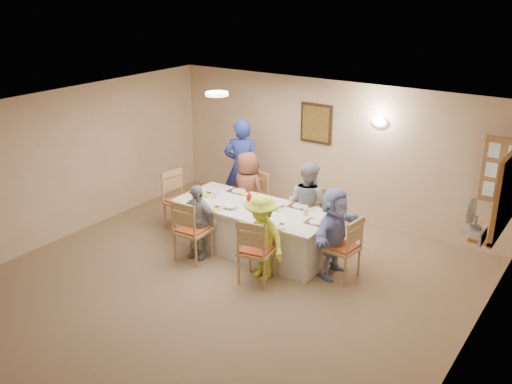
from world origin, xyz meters
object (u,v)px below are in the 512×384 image
Objects in this scene: dining_table at (254,229)px; diner_back_right at (308,204)px; chair_front_left at (193,229)px; desk_fan at (474,217)px; chair_back_left at (252,200)px; chair_right_end at (342,247)px; diner_front_left at (197,221)px; serving_hatch at (509,189)px; chair_front_right at (257,249)px; caregiver at (242,167)px; diner_right_end at (334,232)px; diner_back_left at (248,191)px; diner_front_right at (262,237)px; chair_left_end at (181,201)px; chair_back_right at (311,216)px; condiment_ketchup at (249,199)px.

diner_back_right reaches higher than dining_table.
chair_front_left is at bearing 62.43° from diner_back_right.
chair_back_left is at bearing 162.94° from desk_fan.
diner_front_left is at bearing -66.42° from chair_right_end.
serving_hatch is 4.49m from diner_front_left.
chair_front_right is 0.56× the size of caregiver.
desk_fan is 0.30× the size of chair_front_right.
desk_fan reaches higher than diner_right_end.
diner_back_left is (-3.99, 1.10, -0.86)m from desk_fan.
diner_front_right is (0.60, -0.68, 0.27)m from dining_table.
chair_front_right is 0.98× the size of chair_left_end.
chair_right_end reaches higher than dining_table.
chair_right_end is (-1.84, 0.42, -1.07)m from desk_fan.
desk_fan is 0.33× the size of chair_back_right.
diner_back_right is 1.73m from caregiver.
serving_hatch is at bearing -170.64° from diner_back_left.
diner_front_left is 1.20m from diner_front_right.
diner_back_left reaches higher than diner_front_right.
diner_front_left is (0.00, 0.12, 0.09)m from chair_front_left.
caregiver reaches higher than desk_fan.
chair_right_end is (2.15, 0.80, -0.03)m from chair_front_left.
diner_front_right reaches higher than chair_back_right.
diner_front_right is at bearing -42.72° from chair_back_left.
serving_hatch reaches higher than dining_table.
diner_front_right is (-0.95, -0.68, 0.16)m from chair_right_end.
chair_back_left is 0.95× the size of chair_front_right.
diner_right_end is at bearing 0.38° from condiment_ketchup.
chair_right_end is at bearing -78.85° from chair_left_end.
diner_back_left is (0.95, 0.68, 0.18)m from chair_left_end.
chair_left_end is at bearing 137.81° from diner_front_left.
serving_hatch is 3.52m from chair_front_right.
chair_front_right is at bearing 134.97° from diner_back_left.
serving_hatch reaches higher than chair_front_left.
serving_hatch is 4.56m from chair_front_left.
chair_right_end is at bearing -162.68° from chair_front_left.
chair_back_right is (0.60, 0.80, 0.07)m from dining_table.
diner_back_right is 1.82m from diner_front_left.
diner_front_right is at bearing -100.84° from chair_front_right.
dining_table is at bearing -83.97° from chair_right_end.
diner_front_left is (0.00, -1.48, 0.12)m from chair_back_left.
condiment_ketchup is at bearing 45.87° from diner_front_left.
chair_left_end is at bearing 180.00° from dining_table.
chair_right_end is at bearing -12.16° from chair_back_left.
chair_right_end is (0.95, -0.80, 0.03)m from chair_back_right.
desk_fan is at bearing 169.86° from diner_back_right.
chair_back_right is at bearing 49.77° from diner_right_end.
diner_front_left is 0.93× the size of diner_front_right.
dining_table is at bearing 6.67° from condiment_ketchup.
chair_front_right reaches higher than chair_back_right.
chair_front_left is (-4.10, -1.73, -0.99)m from serving_hatch.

